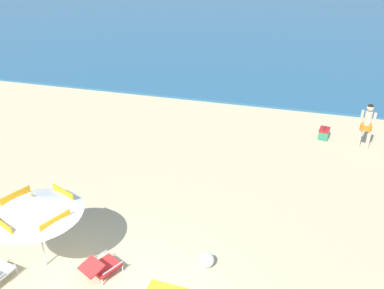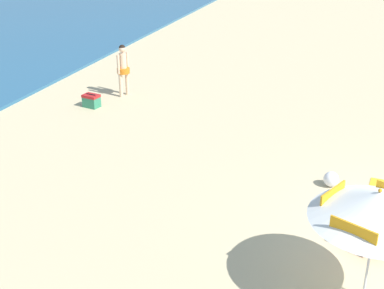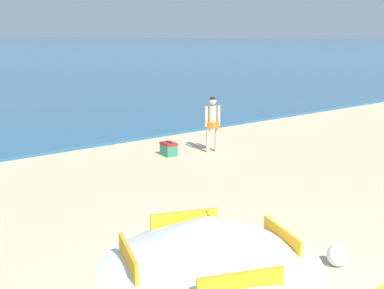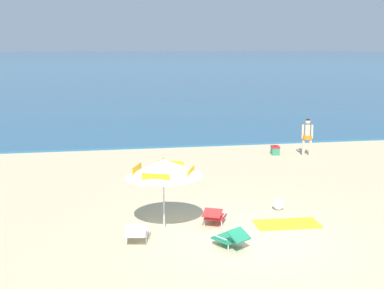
{
  "view_description": "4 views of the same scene",
  "coord_description": "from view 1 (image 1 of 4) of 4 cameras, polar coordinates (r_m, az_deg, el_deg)",
  "views": [
    {
      "loc": [
        3.1,
        -4.9,
        6.92
      ],
      "look_at": [
        0.25,
        5.3,
        1.44
      ],
      "focal_mm": 38.71,
      "sensor_mm": 36.0,
      "label": 1
    },
    {
      "loc": [
        -9.67,
        1.36,
        5.87
      ],
      "look_at": [
        -0.34,
        4.82,
        1.38
      ],
      "focal_mm": 50.68,
      "sensor_mm": 36.0,
      "label": 2
    },
    {
      "loc": [
        -5.11,
        -2.08,
        3.51
      ],
      "look_at": [
        1.45,
        5.61,
        1.37
      ],
      "focal_mm": 48.61,
      "sensor_mm": 36.0,
      "label": 3
    },
    {
      "loc": [
        -3.71,
        -11.56,
        4.8
      ],
      "look_at": [
        -0.31,
        6.89,
        1.18
      ],
      "focal_mm": 46.76,
      "sensor_mm": 36.0,
      "label": 4
    }
  ],
  "objects": [
    {
      "name": "beach_umbrella_striped_main",
      "position": [
        9.57,
        -20.95,
        -7.82
      ],
      "size": [
        2.45,
        2.44,
        1.99
      ],
      "color": "silver",
      "rests_on": "ground"
    },
    {
      "name": "lounge_chair_under_umbrella",
      "position": [
        9.81,
        -12.48,
        -16.06
      ],
      "size": [
        0.85,
        1.0,
        0.5
      ],
      "color": "red",
      "rests_on": "ground"
    },
    {
      "name": "person_standing_near_shore",
      "position": [
        15.6,
        22.97,
        2.71
      ],
      "size": [
        0.49,
        0.42,
        1.7
      ],
      "color": "beige",
      "rests_on": "ground"
    },
    {
      "name": "cooler_box",
      "position": [
        16.19,
        17.73,
        1.47
      ],
      "size": [
        0.42,
        0.54,
        0.43
      ],
      "color": "#2D7F5B",
      "rests_on": "ground"
    },
    {
      "name": "beach_ball",
      "position": [
        9.9,
        2.04,
        -15.61
      ],
      "size": [
        0.35,
        0.35,
        0.35
      ],
      "primitive_type": "sphere",
      "color": "white",
      "rests_on": "ground"
    }
  ]
}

